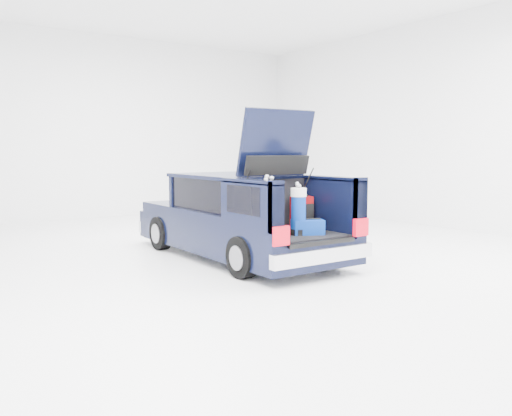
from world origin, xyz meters
TOP-DOWN VIEW (x-y plane):
  - ground at (0.00, 0.00)m, footprint 14.00×14.00m
  - car at (-0.00, 0.11)m, footprint 1.87×4.65m
  - red_suitcase at (0.46, -1.13)m, footprint 0.38×0.31m
  - black_golf_bag at (-0.50, -1.55)m, footprint 0.31×0.35m
  - blue_golf_bag at (0.00, -1.61)m, footprint 0.24×0.24m
  - blue_duffel at (0.16, -1.64)m, footprint 0.54×0.46m

SIDE VIEW (x-z plane):
  - ground at x=0.00m, z-range 0.00..0.00m
  - car at x=0.00m, z-range -0.56..1.91m
  - blue_duffel at x=0.16m, z-range 0.59..0.83m
  - red_suitcase at x=0.46m, z-range 0.58..1.13m
  - blue_golf_bag at x=0.00m, z-range 0.56..1.35m
  - black_golf_bag at x=-0.50m, z-range 0.56..1.45m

